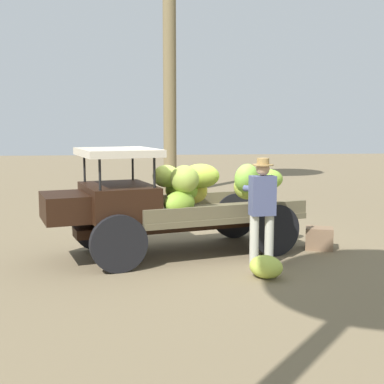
{
  "coord_description": "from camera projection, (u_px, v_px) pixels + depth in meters",
  "views": [
    {
      "loc": [
        1.26,
        9.38,
        2.31
      ],
      "look_at": [
        0.35,
        0.16,
        1.1
      ],
      "focal_mm": 48.87,
      "sensor_mm": 36.0,
      "label": 1
    }
  ],
  "objects": [
    {
      "name": "wooden_crate",
      "position": [
        319.0,
        238.0,
        9.67
      ],
      "size": [
        0.59,
        0.52,
        0.41
      ],
      "primitive_type": "cube",
      "rotation": [
        0.0,
        0.0,
        2.81
      ],
      "color": "#7E6046",
      "rests_on": "ground"
    },
    {
      "name": "ground_plane",
      "position": [
        210.0,
        249.0,
        9.68
      ],
      "size": [
        60.0,
        60.0,
        0.0
      ],
      "primitive_type": "plane",
      "color": "#766549"
    },
    {
      "name": "farmer",
      "position": [
        262.0,
        205.0,
        8.49
      ],
      "size": [
        0.52,
        0.48,
        1.76
      ],
      "rotation": [
        0.0,
        0.0,
        -1.45
      ],
      "color": "#B8B6A6",
      "rests_on": "ground"
    },
    {
      "name": "loose_banana_bunch",
      "position": [
        266.0,
        267.0,
        7.85
      ],
      "size": [
        0.67,
        0.67,
        0.36
      ],
      "primitive_type": "ellipsoid",
      "rotation": [
        0.0,
        -0.02,
        2.36
      ],
      "color": "#B7CA4A",
      "rests_on": "ground"
    },
    {
      "name": "truck",
      "position": [
        166.0,
        201.0,
        9.14
      ],
      "size": [
        4.66,
        2.75,
        1.9
      ],
      "rotation": [
        0.0,
        0.0,
        0.29
      ],
      "color": "black",
      "rests_on": "ground"
    }
  ]
}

